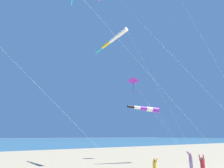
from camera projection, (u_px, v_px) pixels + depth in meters
person_adult_flyer at (191, 159)px, 21.23m from camera, size 0.57×0.63×1.76m
person_child_green_jacket at (155, 167)px, 16.75m from camera, size 0.55×0.47×1.62m
person_bystander_far at (203, 166)px, 16.51m from camera, size 0.64×0.65×1.82m
kite_windsock_rainbow_low_near at (115, 38)px, 28.37m from camera, size 12.16×5.96×17.34m
kite_windsock_long_streamer_left at (147, 109)px, 27.05m from camera, size 7.35×4.49×7.20m
kite_delta_purple_drifting at (133, 81)px, 33.46m from camera, size 11.97×2.72×12.57m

